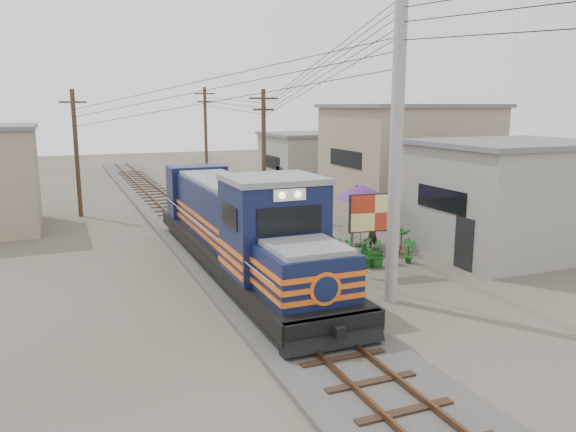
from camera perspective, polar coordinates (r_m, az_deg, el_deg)
name	(u,v)px	position (r m, az deg, el deg)	size (l,w,h in m)	color
ground	(283,311)	(17.28, -0.52, -9.61)	(120.00, 120.00, 0.00)	#473F35
ballast	(203,238)	(26.41, -8.64, -2.19)	(3.60, 70.00, 0.16)	#595651
track	(203,234)	(26.37, -8.65, -1.81)	(1.15, 70.00, 0.12)	#51331E
locomotive	(239,228)	(20.73, -5.00, -1.21)	(2.88, 15.67, 3.88)	black
utility_pole_main	(396,144)	(17.37, 10.94, 7.24)	(0.40, 0.40, 10.00)	#9E9B93
wooden_pole_mid	(264,151)	(30.94, -2.47, 6.62)	(1.60, 0.24, 7.00)	#4C3826
wooden_pole_far	(206,134)	(44.39, -8.35, 8.23)	(1.60, 0.24, 7.50)	#4C3826
wooden_pole_left	(76,151)	(33.10, -20.70, 6.22)	(1.60, 0.24, 7.00)	#4C3826
power_lines	(203,70)	(24.25, -8.62, 14.44)	(9.65, 19.00, 3.30)	black
shophouse_front	(510,197)	(25.39, 21.58, 1.85)	(7.35, 6.30, 4.70)	gray
shophouse_mid	(408,159)	(32.87, 12.06, 5.66)	(8.40, 7.35, 6.20)	gray
shophouse_back	(311,162)	(40.91, 2.30, 5.54)	(6.30, 6.30, 4.20)	gray
billboard	(374,215)	(20.68, 8.74, 0.09)	(1.94, 0.35, 3.00)	#99999E
market_umbrella	(362,192)	(24.61, 7.49, 2.46)	(3.22, 3.22, 2.77)	black
vendor	(372,233)	(24.22, 8.56, -1.68)	(0.58, 0.38, 1.59)	black
plant_nursery	(360,250)	(22.57, 7.29, -3.42)	(3.40, 3.37, 1.06)	#1A5C1D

